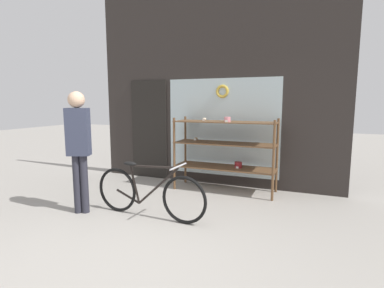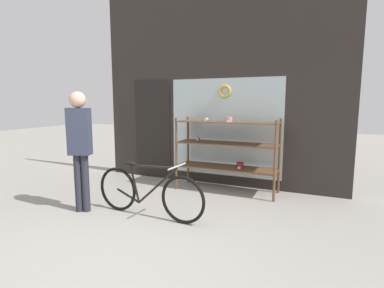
% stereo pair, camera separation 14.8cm
% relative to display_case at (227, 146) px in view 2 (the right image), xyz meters
% --- Properties ---
extents(ground_plane, '(30.00, 30.00, 0.00)m').
position_rel_display_case_xyz_m(ground_plane, '(-0.37, -2.60, -0.85)').
color(ground_plane, gray).
extents(storefront_facade, '(4.97, 0.13, 3.92)m').
position_rel_display_case_xyz_m(storefront_facade, '(-0.41, 0.42, 1.05)').
color(storefront_facade, '#2D2826').
rests_on(storefront_facade, ground_plane).
extents(display_case, '(1.86, 0.57, 1.39)m').
position_rel_display_case_xyz_m(display_case, '(0.00, 0.00, 0.00)').
color(display_case, brown).
rests_on(display_case, ground_plane).
extents(bicycle, '(1.80, 0.46, 0.80)m').
position_rel_display_case_xyz_m(bicycle, '(-0.66, -1.67, -0.48)').
color(bicycle, black).
rests_on(bicycle, ground_plane).
extents(pedestrian, '(0.36, 0.29, 1.80)m').
position_rel_display_case_xyz_m(pedestrian, '(-1.68, -1.89, 0.23)').
color(pedestrian, '#282833').
rests_on(pedestrian, ground_plane).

